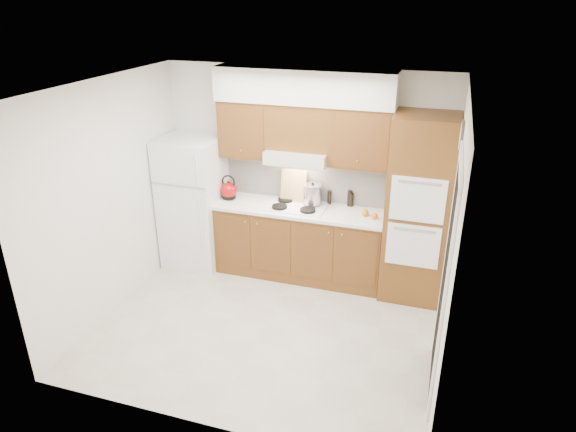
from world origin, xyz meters
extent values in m
plane|color=#BAB3A2|center=(0.00, 0.00, 0.00)|extent=(3.60, 3.60, 0.00)
plane|color=white|center=(0.00, 0.00, 2.60)|extent=(3.60, 3.60, 0.00)
cube|color=white|center=(0.00, 1.50, 1.30)|extent=(3.60, 0.02, 2.60)
cube|color=white|center=(-1.80, 0.00, 1.30)|extent=(0.02, 3.00, 2.60)
cube|color=white|center=(1.80, 0.00, 1.30)|extent=(0.02, 3.00, 2.60)
cube|color=white|center=(-1.41, 1.14, 0.86)|extent=(0.75, 0.72, 1.72)
cube|color=brown|center=(0.02, 1.20, 0.45)|extent=(2.11, 0.60, 0.90)
cube|color=white|center=(0.03, 1.19, 0.92)|extent=(2.13, 0.62, 0.04)
cube|color=white|center=(0.02, 1.49, 1.22)|extent=(2.11, 0.03, 0.56)
cube|color=brown|center=(1.44, 1.18, 1.10)|extent=(0.70, 0.65, 2.20)
cube|color=brown|center=(-0.71, 1.33, 1.85)|extent=(0.63, 0.33, 0.70)
cube|color=brown|center=(0.72, 1.33, 1.85)|extent=(0.73, 0.33, 0.70)
cube|color=silver|center=(-0.02, 1.27, 1.57)|extent=(0.75, 0.45, 0.15)
cube|color=brown|center=(-0.02, 1.33, 1.92)|extent=(0.75, 0.33, 0.55)
cube|color=silver|center=(0.03, 1.32, 2.40)|extent=(2.13, 0.36, 0.40)
cube|color=white|center=(-0.02, 1.21, 0.95)|extent=(0.74, 0.50, 0.01)
cube|color=black|center=(1.79, -0.35, 1.05)|extent=(0.02, 0.90, 2.10)
cylinder|color=#3F3833|center=(1.79, 0.55, 2.15)|extent=(0.02, 0.30, 0.30)
sphere|color=#970B0C|center=(-0.93, 1.21, 1.06)|extent=(0.24, 0.24, 0.21)
cube|color=tan|center=(-0.11, 1.37, 1.14)|extent=(0.33, 0.12, 0.42)
cylinder|color=#ADAEB2|center=(0.15, 1.32, 1.09)|extent=(0.25, 0.25, 0.24)
cylinder|color=black|center=(0.34, 1.42, 1.03)|extent=(0.06, 0.06, 0.18)
cylinder|color=black|center=(0.60, 1.44, 1.04)|extent=(0.08, 0.08, 0.20)
cylinder|color=black|center=(0.62, 1.43, 1.02)|extent=(0.06, 0.06, 0.16)
sphere|color=orange|center=(0.96, 1.13, 0.98)|extent=(0.09, 0.09, 0.08)
sphere|color=orange|center=(0.84, 1.18, 0.98)|extent=(0.11, 0.11, 0.09)
camera|label=1|loc=(1.64, -4.43, 3.40)|focal=32.00mm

